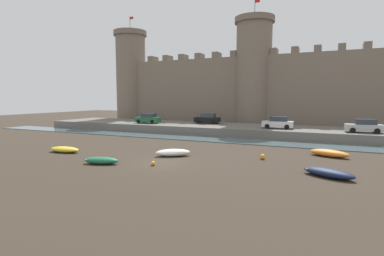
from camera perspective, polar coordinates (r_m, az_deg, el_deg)
The scene contains 15 objects.
ground_plane at distance 25.65m, azimuth -5.45°, elevation -6.55°, with size 160.00×160.00×0.00m, color #382D23.
water_channel at distance 38.72m, azimuth 5.44°, elevation -2.27°, with size 80.00×4.50×0.10m, color slate.
quay_road at distance 45.51m, azimuth 8.46°, elevation -0.35°, with size 65.14×10.00×1.27m, color #666059.
castle at distance 55.26m, azimuth 11.61°, elevation 8.65°, with size 60.09×6.94×22.48m.
rowboat_foreground_left at distance 26.00m, azimuth -16.88°, elevation -5.90°, with size 3.11×1.87×0.59m.
rowboat_midflat_centre at distance 28.17m, azimuth -3.65°, elevation -4.67°, with size 3.42×2.85×0.69m.
rowboat_midflat_left at distance 22.91m, azimuth 24.57°, elevation -7.74°, with size 3.75×2.63×0.61m.
rowboat_foreground_centre at distance 32.72m, azimuth -23.11°, elevation -3.75°, with size 3.42×1.60×0.58m.
rowboat_near_channel_right at distance 30.71m, azimuth 24.70°, elevation -4.34°, with size 3.81×2.48×0.67m.
mooring_buoy_near_channel at distance 24.56m, azimuth -7.43°, elevation -6.69°, with size 0.37×0.37×0.37m, color orange.
mooring_buoy_off_centre at distance 27.50m, azimuth 13.31°, elevation -5.33°, with size 0.47×0.47×0.47m, color orange.
car_quay_centre_east at distance 49.84m, azimuth -8.39°, elevation 1.81°, with size 4.21×2.10×1.62m.
car_quay_west at distance 41.56m, azimuth 29.96°, elevation 0.30°, with size 4.21×2.10×1.62m.
car_quay_centre_west at distance 42.51m, azimuth 16.03°, elevation 0.96°, with size 4.21×2.10×1.62m.
car_quay_east at distance 48.94m, azimuth 2.96°, elevation 1.79°, with size 4.21×2.10×1.62m.
Camera 1 is at (12.62, -21.64, 5.48)m, focal length 28.00 mm.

